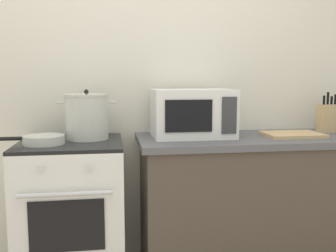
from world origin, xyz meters
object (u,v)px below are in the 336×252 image
(stove, at_px, (73,216))
(stock_pot, at_px, (87,116))
(frying_pan, at_px, (43,140))
(knife_block, at_px, (329,118))
(microwave, at_px, (192,113))
(cutting_board, at_px, (293,134))

(stove, relative_size, stock_pot, 2.64)
(stove, distance_m, frying_pan, 0.51)
(stove, distance_m, knife_block, 1.82)
(stock_pot, distance_m, microwave, 0.65)
(frying_pan, relative_size, cutting_board, 1.19)
(stock_pot, relative_size, knife_block, 1.27)
(microwave, distance_m, knife_block, 0.98)
(knife_block, bearing_deg, stock_pot, -177.84)
(microwave, bearing_deg, stove, -173.96)
(stock_pot, bearing_deg, stove, -139.63)
(frying_pan, distance_m, cutting_board, 1.54)
(stove, distance_m, microwave, 0.97)
(stock_pot, distance_m, cutting_board, 1.31)
(cutting_board, distance_m, knife_block, 0.37)
(stock_pot, relative_size, cutting_board, 0.97)
(stock_pot, bearing_deg, frying_pan, -147.68)
(microwave, distance_m, cutting_board, 0.66)
(stove, height_order, microwave, microwave)
(stove, height_order, stock_pot, stock_pot)
(microwave, xyz_separation_m, knife_block, (0.97, 0.06, -0.05))
(stock_pot, xyz_separation_m, knife_block, (1.63, 0.06, -0.04))
(cutting_board, height_order, knife_block, knife_block)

